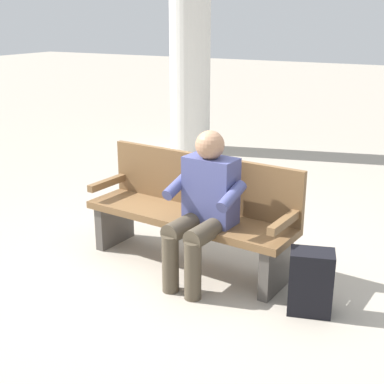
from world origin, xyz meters
The scene contains 5 objects.
ground_plane centered at (0.00, 0.00, 0.00)m, with size 40.00×40.00×0.00m, color #A89E8E.
bench_near centered at (-0.01, -0.07, 0.46)m, with size 1.84×0.64×0.90m.
person_seated centered at (-0.23, 0.18, 0.63)m, with size 0.60×0.60×1.18m.
backpack centered at (-1.11, 0.24, 0.23)m, with size 0.35×0.31×0.46m.
support_pillar centered at (1.93, -3.56, 1.91)m, with size 0.61×0.61×3.82m, color silver.
Camera 1 is at (-1.96, 3.53, 1.99)m, focal length 49.80 mm.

